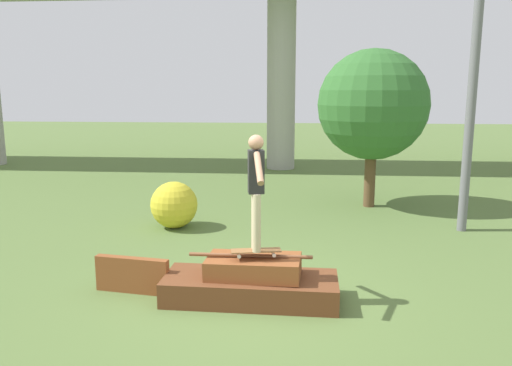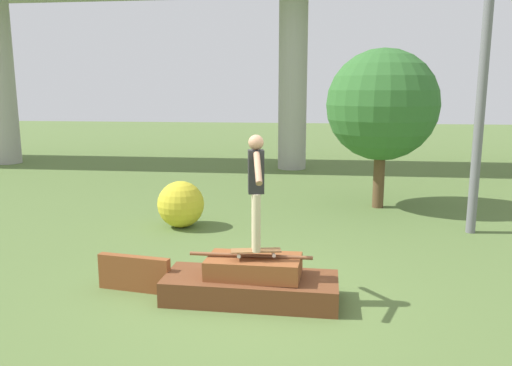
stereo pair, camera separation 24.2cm
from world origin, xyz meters
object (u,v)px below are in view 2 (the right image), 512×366
(skater, at_px, (256,184))
(bush_yellow_flowering, at_px, (181,204))
(utility_pole, at_px, (487,33))
(tree_behind_left, at_px, (382,105))
(skateboard, at_px, (256,251))

(skater, xyz_separation_m, bush_yellow_flowering, (-2.19, 3.89, -1.26))
(utility_pole, relative_size, tree_behind_left, 1.98)
(skater, relative_size, bush_yellow_flowering, 1.58)
(skater, height_order, tree_behind_left, tree_behind_left)
(skater, bearing_deg, skateboard, 0.00)
(utility_pole, height_order, tree_behind_left, utility_pole)
(tree_behind_left, bearing_deg, skater, -111.47)
(skateboard, xyz_separation_m, bush_yellow_flowering, (-2.19, 3.89, -0.26))
(skater, distance_m, tree_behind_left, 6.94)
(utility_pole, relative_size, bush_yellow_flowering, 7.75)
(skateboard, relative_size, skater, 0.45)
(bush_yellow_flowering, bearing_deg, skateboard, -60.66)
(skateboard, height_order, bush_yellow_flowering, bush_yellow_flowering)
(skateboard, relative_size, utility_pole, 0.09)
(utility_pole, bearing_deg, tree_behind_left, 128.39)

